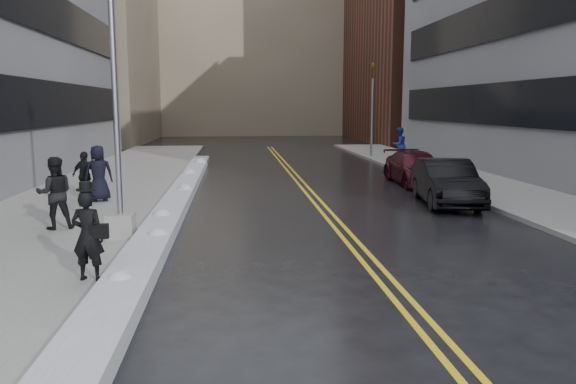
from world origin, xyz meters
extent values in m
plane|color=black|center=(0.00, 0.00, 0.00)|extent=(160.00, 160.00, 0.00)
cube|color=gray|center=(-5.75, 10.00, 0.07)|extent=(5.50, 50.00, 0.15)
cube|color=gray|center=(10.00, 10.00, 0.07)|extent=(4.00, 50.00, 0.15)
cube|color=gold|center=(2.35, 10.00, 0.00)|extent=(0.12, 50.00, 0.01)
cube|color=gold|center=(2.65, 10.00, 0.00)|extent=(0.12, 50.00, 0.01)
cube|color=silver|center=(-2.45, 8.00, 0.17)|extent=(0.90, 30.00, 0.34)
cube|color=gray|center=(-15.50, 44.00, 9.00)|extent=(14.00, 22.00, 18.00)
cube|color=gray|center=(2.00, 60.00, 11.00)|extent=(36.00, 16.00, 22.00)
cube|color=gray|center=(-3.30, 2.00, 0.45)|extent=(0.65, 0.65, 0.60)
cylinder|color=gray|center=(-3.30, 2.00, 4.25)|extent=(0.14, 0.14, 7.00)
cylinder|color=maroon|center=(9.00, 10.00, 0.45)|extent=(0.24, 0.24, 0.60)
sphere|color=maroon|center=(9.00, 10.00, 0.75)|extent=(0.26, 0.26, 0.26)
cylinder|color=maroon|center=(9.00, 10.00, 0.50)|extent=(0.25, 0.10, 0.10)
cylinder|color=gray|center=(8.50, 24.00, 2.65)|extent=(0.14, 0.14, 5.00)
imported|color=#594C0C|center=(8.50, 24.00, 5.65)|extent=(0.16, 0.20, 1.00)
imported|color=black|center=(-3.20, -1.51, 1.01)|extent=(0.70, 0.53, 1.72)
imported|color=black|center=(-5.22, 3.18, 1.12)|extent=(1.12, 0.98, 1.94)
imported|color=black|center=(-5.11, 7.59, 1.12)|extent=(1.10, 0.89, 1.94)
imported|color=black|center=(-5.68, 8.06, 0.99)|extent=(1.07, 0.73, 1.69)
imported|color=navy|center=(9.12, 19.87, 1.16)|extent=(1.23, 1.14, 2.03)
imported|color=black|center=(6.90, 6.65, 0.79)|extent=(2.30, 4.96, 1.57)
imported|color=#390915|center=(7.50, 11.79, 0.71)|extent=(2.01, 4.90, 1.42)
camera|label=1|loc=(-0.44, -12.09, 3.42)|focal=35.00mm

